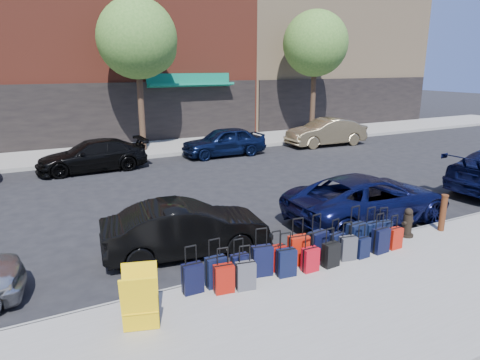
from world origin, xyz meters
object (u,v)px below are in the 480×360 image
tree_center (140,41)px  suitcase_front_5 (298,250)px  car_near_2 (369,199)px  fire_hydrant (408,223)px  display_rack (140,300)px  car_far_1 (92,156)px  tree_right (317,45)px  car_far_3 (326,132)px  car_far_2 (224,142)px  bollard (443,212)px  car_near_1 (186,229)px

tree_center → suitcase_front_5: 15.11m
tree_center → car_near_2: tree_center is taller
fire_hydrant → display_rack: size_ratio=0.72×
display_rack → car_far_1: bearing=101.1°
tree_center → display_rack: size_ratio=7.06×
tree_right → car_far_1: size_ratio=1.63×
car_far_3 → car_near_2: bearing=-29.8°
fire_hydrant → car_near_2: 1.53m
car_far_2 → tree_center: bearing=-128.3°
fire_hydrant → tree_center: bearing=94.0°
tree_right → display_rack: size_ratio=7.06×
bollard → car_near_1: 6.56m
tree_center → suitcase_front_5: tree_center is taller
car_near_2 → car_far_2: size_ratio=1.19×
car_near_2 → car_far_2: bearing=-1.3°
car_far_3 → display_rack: bearing=-44.6°
tree_center → bollard: bearing=-75.4°
tree_right → car_near_1: bearing=-136.4°
bollard → car_near_1: bearing=162.1°
car_near_2 → car_far_1: (-5.83, 9.92, -0.03)m
tree_center → tree_right: 10.50m
fire_hydrant → car_near_1: car_near_1 is taller
car_far_2 → car_far_3: car_far_3 is taller
fire_hydrant → car_far_2: (0.50, 11.68, 0.21)m
car_near_1 → fire_hydrant: bearing=-102.5°
car_far_1 → car_far_2: 6.20m
fire_hydrant → car_near_1: 5.48m
car_far_3 → car_far_1: bearing=-86.1°
display_rack → car_near_1: (1.78, 2.62, -0.03)m
tree_right → car_near_2: size_ratio=1.49×
tree_center → tree_right: same height
car_far_2 → tree_right: bearing=109.9°
fire_hydrant → car_near_1: (-5.15, 1.87, 0.14)m
suitcase_front_5 → car_far_2: 12.32m
bollard → display_rack: bearing=-175.7°
car_near_2 → car_far_2: car_far_2 is taller
display_rack → car_far_2: size_ratio=0.25×
display_rack → car_far_2: car_far_2 is taller
fire_hydrant → display_rack: 6.97m
tree_right → suitcase_front_5: bearing=-128.1°
car_far_2 → car_far_1: bearing=-87.0°
display_rack → car_far_1: (1.23, 12.18, -0.01)m
tree_right → tree_center: bearing=180.0°
bollard → car_near_1: car_near_1 is taller
tree_center → car_far_1: tree_center is taller
suitcase_front_5 → car_far_3: car_far_3 is taller
fire_hydrant → suitcase_front_5: bearing=173.9°
display_rack → bollard: bearing=21.2°
suitcase_front_5 → car_far_3: 15.33m
bollard → car_far_2: size_ratio=0.24×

